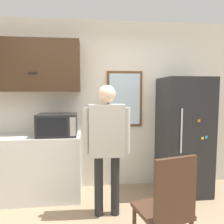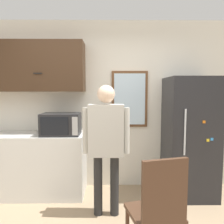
% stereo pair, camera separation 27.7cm
% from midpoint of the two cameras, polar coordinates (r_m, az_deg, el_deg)
% --- Properties ---
extents(back_wall, '(6.00, 0.06, 2.70)m').
position_cam_midpoint_polar(back_wall, '(3.59, -6.88, 1.73)').
color(back_wall, silver).
rests_on(back_wall, ground_plane).
extents(counter, '(1.98, 0.61, 0.94)m').
position_cam_midpoint_polar(counter, '(3.65, -26.62, -12.87)').
color(counter, silver).
rests_on(counter, ground_plane).
extents(upper_cabinets, '(1.98, 0.39, 0.75)m').
position_cam_midpoint_polar(upper_cabinets, '(3.60, -26.98, 10.70)').
color(upper_cabinets, '#3D2819').
extents(microwave, '(0.55, 0.39, 0.32)m').
position_cam_midpoint_polar(microwave, '(3.26, -16.51, -3.27)').
color(microwave, '#232326').
rests_on(microwave, counter).
extents(person, '(0.59, 0.23, 1.66)m').
position_cam_midpoint_polar(person, '(2.73, -4.28, -6.64)').
color(person, black).
rests_on(person, ground_plane).
extents(refrigerator, '(0.70, 0.70, 1.78)m').
position_cam_midpoint_polar(refrigerator, '(3.54, 16.05, -5.97)').
color(refrigerator, '#232326').
rests_on(refrigerator, ground_plane).
extents(chair, '(0.53, 0.53, 1.03)m').
position_cam_midpoint_polar(chair, '(2.15, 10.46, -22.91)').
color(chair, '#472D1E').
rests_on(chair, ground_plane).
extents(window, '(0.58, 0.05, 0.90)m').
position_cam_midpoint_polar(window, '(3.57, 1.06, 3.39)').
color(window, brown).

